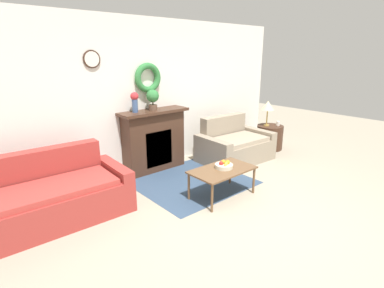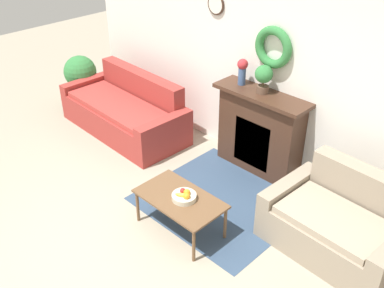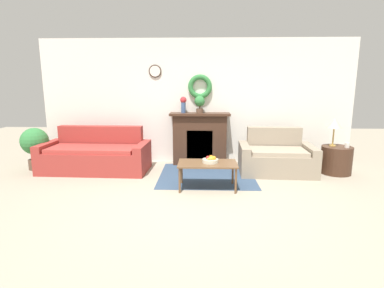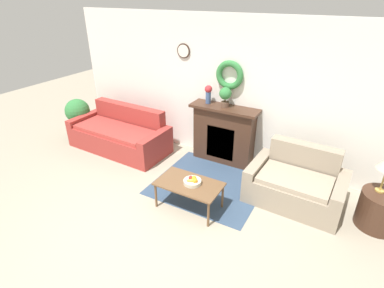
{
  "view_description": "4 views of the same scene",
  "coord_description": "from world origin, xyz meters",
  "px_view_note": "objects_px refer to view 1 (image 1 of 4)",
  "views": [
    {
      "loc": [
        -2.84,
        -2.04,
        2.09
      ],
      "look_at": [
        0.21,
        1.49,
        0.68
      ],
      "focal_mm": 28.0,
      "sensor_mm": 36.0,
      "label": 1
    },
    {
      "loc": [
        3.04,
        -1.84,
        3.5
      ],
      "look_at": [
        -0.17,
        1.4,
        0.71
      ],
      "focal_mm": 42.0,
      "sensor_mm": 36.0,
      "label": 2
    },
    {
      "loc": [
        0.13,
        -4.03,
        1.73
      ],
      "look_at": [
        -0.06,
        1.42,
        0.64
      ],
      "focal_mm": 28.0,
      "sensor_mm": 36.0,
      "label": 3
    },
    {
      "loc": [
        2.08,
        -2.42,
        3.02
      ],
      "look_at": [
        -0.02,
        1.33,
        0.82
      ],
      "focal_mm": 28.0,
      "sensor_mm": 36.0,
      "label": 4
    }
  ],
  "objects_px": {
    "coffee_table": "(222,172)",
    "side_table_by_loveseat": "(270,137)",
    "fireplace": "(154,140)",
    "table_lamp": "(268,106)",
    "potted_plant_on_mantel": "(153,98)",
    "fruit_bowl": "(224,165)",
    "couch_left": "(43,199)",
    "mug": "(278,123)",
    "vase_on_mantel_left": "(135,101)",
    "loveseat_right": "(234,145)"
  },
  "relations": [
    {
      "from": "table_lamp",
      "to": "loveseat_right",
      "type": "bearing_deg",
      "value": -178.8
    },
    {
      "from": "fireplace",
      "to": "potted_plant_on_mantel",
      "type": "height_order",
      "value": "potted_plant_on_mantel"
    },
    {
      "from": "coffee_table",
      "to": "fruit_bowl",
      "type": "bearing_deg",
      "value": 18.17
    },
    {
      "from": "potted_plant_on_mantel",
      "to": "side_table_by_loveseat",
      "type": "bearing_deg",
      "value": -13.04
    },
    {
      "from": "fruit_bowl",
      "to": "table_lamp",
      "type": "distance_m",
      "value": 2.67
    },
    {
      "from": "vase_on_mantel_left",
      "to": "potted_plant_on_mantel",
      "type": "bearing_deg",
      "value": -3.27
    },
    {
      "from": "fireplace",
      "to": "table_lamp",
      "type": "bearing_deg",
      "value": -12.5
    },
    {
      "from": "loveseat_right",
      "to": "vase_on_mantel_left",
      "type": "height_order",
      "value": "vase_on_mantel_left"
    },
    {
      "from": "coffee_table",
      "to": "mug",
      "type": "xyz_separation_m",
      "value": [
        2.68,
        0.85,
        0.19
      ]
    },
    {
      "from": "couch_left",
      "to": "fruit_bowl",
      "type": "height_order",
      "value": "couch_left"
    },
    {
      "from": "fireplace",
      "to": "side_table_by_loveseat",
      "type": "height_order",
      "value": "fireplace"
    },
    {
      "from": "side_table_by_loveseat",
      "to": "couch_left",
      "type": "bearing_deg",
      "value": 179.41
    },
    {
      "from": "couch_left",
      "to": "table_lamp",
      "type": "height_order",
      "value": "table_lamp"
    },
    {
      "from": "fireplace",
      "to": "loveseat_right",
      "type": "distance_m",
      "value": 1.66
    },
    {
      "from": "vase_on_mantel_left",
      "to": "potted_plant_on_mantel",
      "type": "xyz_separation_m",
      "value": [
        0.35,
        -0.02,
        0.02
      ]
    },
    {
      "from": "coffee_table",
      "to": "table_lamp",
      "type": "xyz_separation_m",
      "value": [
        2.48,
        1.01,
        0.58
      ]
    },
    {
      "from": "loveseat_right",
      "to": "table_lamp",
      "type": "xyz_separation_m",
      "value": [
        1.1,
        0.02,
        0.68
      ]
    },
    {
      "from": "loveseat_right",
      "to": "fruit_bowl",
      "type": "relative_size",
      "value": 5.47
    },
    {
      "from": "mug",
      "to": "potted_plant_on_mantel",
      "type": "distance_m",
      "value": 3.02
    },
    {
      "from": "coffee_table",
      "to": "fruit_bowl",
      "type": "distance_m",
      "value": 0.1
    },
    {
      "from": "fruit_bowl",
      "to": "couch_left",
      "type": "bearing_deg",
      "value": 156.74
    },
    {
      "from": "vase_on_mantel_left",
      "to": "potted_plant_on_mantel",
      "type": "relative_size",
      "value": 0.95
    },
    {
      "from": "table_lamp",
      "to": "fruit_bowl",
      "type": "bearing_deg",
      "value": -157.67
    },
    {
      "from": "table_lamp",
      "to": "mug",
      "type": "height_order",
      "value": "table_lamp"
    },
    {
      "from": "fireplace",
      "to": "couch_left",
      "type": "distance_m",
      "value": 2.2
    },
    {
      "from": "table_lamp",
      "to": "vase_on_mantel_left",
      "type": "distance_m",
      "value": 3.05
    },
    {
      "from": "fireplace",
      "to": "fruit_bowl",
      "type": "distance_m",
      "value": 1.59
    },
    {
      "from": "coffee_table",
      "to": "potted_plant_on_mantel",
      "type": "bearing_deg",
      "value": 95.43
    },
    {
      "from": "fireplace",
      "to": "coffee_table",
      "type": "xyz_separation_m",
      "value": [
        0.15,
        -1.6,
        -0.17
      ]
    },
    {
      "from": "coffee_table",
      "to": "vase_on_mantel_left",
      "type": "bearing_deg",
      "value": 107.35
    },
    {
      "from": "fireplace",
      "to": "coffee_table",
      "type": "distance_m",
      "value": 1.61
    },
    {
      "from": "side_table_by_loveseat",
      "to": "vase_on_mantel_left",
      "type": "height_order",
      "value": "vase_on_mantel_left"
    },
    {
      "from": "coffee_table",
      "to": "side_table_by_loveseat",
      "type": "bearing_deg",
      "value": 20.53
    },
    {
      "from": "coffee_table",
      "to": "table_lamp",
      "type": "height_order",
      "value": "table_lamp"
    },
    {
      "from": "fruit_bowl",
      "to": "mug",
      "type": "height_order",
      "value": "mug"
    },
    {
      "from": "fruit_bowl",
      "to": "potted_plant_on_mantel",
      "type": "height_order",
      "value": "potted_plant_on_mantel"
    },
    {
      "from": "fireplace",
      "to": "table_lamp",
      "type": "height_order",
      "value": "fireplace"
    },
    {
      "from": "vase_on_mantel_left",
      "to": "couch_left",
      "type": "bearing_deg",
      "value": -161.19
    },
    {
      "from": "side_table_by_loveseat",
      "to": "vase_on_mantel_left",
      "type": "relative_size",
      "value": 1.69
    },
    {
      "from": "fruit_bowl",
      "to": "side_table_by_loveseat",
      "type": "distance_m",
      "value": 2.68
    },
    {
      "from": "fireplace",
      "to": "coffee_table",
      "type": "bearing_deg",
      "value": -84.79
    },
    {
      "from": "loveseat_right",
      "to": "coffee_table",
      "type": "relative_size",
      "value": 1.5
    },
    {
      "from": "loveseat_right",
      "to": "fireplace",
      "type": "bearing_deg",
      "value": 161.05
    },
    {
      "from": "table_lamp",
      "to": "mug",
      "type": "bearing_deg",
      "value": -38.16
    },
    {
      "from": "couch_left",
      "to": "side_table_by_loveseat",
      "type": "bearing_deg",
      "value": 1.17
    },
    {
      "from": "loveseat_right",
      "to": "fruit_bowl",
      "type": "height_order",
      "value": "loveseat_right"
    },
    {
      "from": "fireplace",
      "to": "side_table_by_loveseat",
      "type": "xyz_separation_m",
      "value": [
        2.7,
        -0.64,
        -0.3
      ]
    },
    {
      "from": "vase_on_mantel_left",
      "to": "coffee_table",
      "type": "bearing_deg",
      "value": -72.65
    },
    {
      "from": "loveseat_right",
      "to": "coffee_table",
      "type": "bearing_deg",
      "value": -141.67
    },
    {
      "from": "side_table_by_loveseat",
      "to": "fireplace",
      "type": "bearing_deg",
      "value": 166.65
    }
  ]
}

